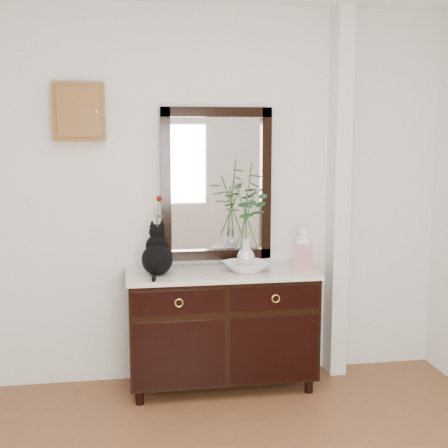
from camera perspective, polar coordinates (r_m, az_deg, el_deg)
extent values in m
cube|color=white|center=(4.51, -1.98, 2.50)|extent=(3.60, 0.04, 2.70)
cube|color=white|center=(4.67, 10.42, 2.57)|extent=(0.12, 0.20, 2.70)
cube|color=black|center=(4.47, -0.21, -9.24)|extent=(1.30, 0.50, 0.82)
cube|color=silver|center=(4.37, -0.21, -4.55)|extent=(1.33, 0.52, 0.03)
cube|color=black|center=(4.51, -0.70, 3.64)|extent=(0.80, 0.06, 1.10)
cube|color=white|center=(4.52, -0.72, 3.66)|extent=(0.66, 0.01, 0.96)
cube|color=brown|center=(4.42, -13.11, 9.95)|extent=(0.35, 0.10, 0.40)
imported|color=white|center=(4.35, 2.00, -3.92)|extent=(0.38, 0.38, 0.07)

